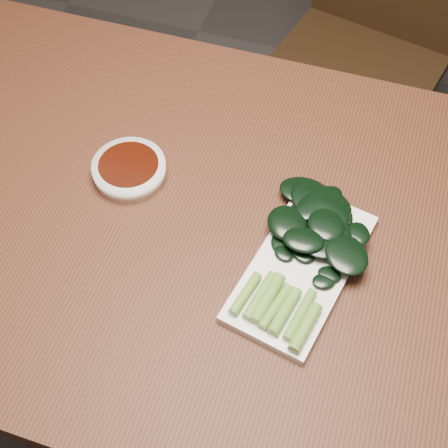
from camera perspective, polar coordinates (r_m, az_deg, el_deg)
ground at (r=1.65m, az=0.54°, el=-15.05°), size 6.00×6.00×0.00m
table at (r=1.04m, az=0.83°, el=-2.20°), size 1.40×0.80×0.75m
chair_far at (r=1.75m, az=12.89°, el=16.00°), size 0.50×0.50×0.89m
sauce_bowl at (r=1.04m, az=-8.65°, el=4.96°), size 0.12×0.12×0.03m
serving_plate at (r=0.94m, az=7.09°, el=-3.95°), size 0.19×0.30×0.01m
gai_lan at (r=0.95m, az=7.92°, el=-0.98°), size 0.19×0.31×0.03m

